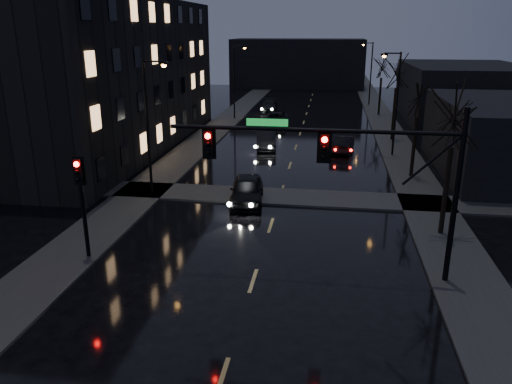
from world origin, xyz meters
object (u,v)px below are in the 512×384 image
(oncoming_car_d, at_px, (269,106))
(oncoming_car_c, at_px, (276,119))
(oncoming_car_a, at_px, (247,190))
(oncoming_car_b, at_px, (266,140))
(lead_car, at_px, (343,144))

(oncoming_car_d, bearing_deg, oncoming_car_c, -82.11)
(oncoming_car_c, height_order, oncoming_car_d, oncoming_car_d)
(oncoming_car_a, xyz_separation_m, oncoming_car_d, (-2.80, 33.40, -0.09))
(oncoming_car_b, height_order, lead_car, oncoming_car_b)
(oncoming_car_b, xyz_separation_m, lead_car, (6.35, -0.36, -0.04))
(oncoming_car_a, distance_m, lead_car, 14.64)
(oncoming_car_a, distance_m, oncoming_car_b, 13.85)
(oncoming_car_c, bearing_deg, oncoming_car_d, 101.01)
(oncoming_car_a, height_order, oncoming_car_d, oncoming_car_a)
(oncoming_car_c, relative_size, lead_car, 1.14)
(oncoming_car_c, bearing_deg, oncoming_car_b, -88.92)
(oncoming_car_a, bearing_deg, oncoming_car_c, 86.12)
(lead_car, bearing_deg, oncoming_car_c, -50.83)
(oncoming_car_c, bearing_deg, oncoming_car_a, -88.35)
(oncoming_car_b, bearing_deg, oncoming_car_a, -95.20)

